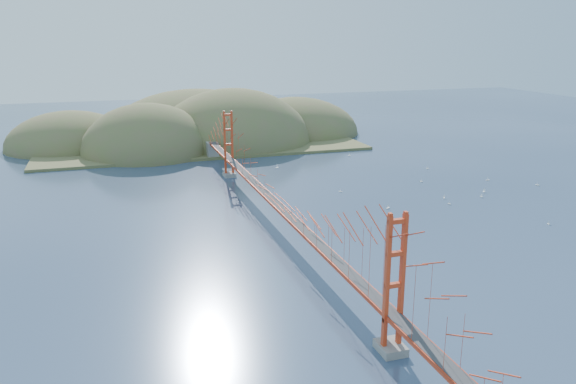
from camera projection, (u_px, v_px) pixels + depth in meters
name	position (u px, v px, depth m)	size (l,w,h in m)	color
ground	(279.00, 231.00, 72.23)	(320.00, 320.00, 0.00)	#293953
bridge	(279.00, 178.00, 70.49)	(2.20, 94.40, 12.00)	gray
far_headlands	(204.00, 139.00, 135.58)	(84.00, 58.00, 25.00)	brown
sailboat_14	(548.00, 223.00, 74.65)	(0.39, 0.48, 0.56)	white
sailboat_8	(428.00, 168.00, 105.29)	(0.53, 0.50, 0.60)	white
sailboat_17	(488.00, 180.00, 96.95)	(0.62, 0.62, 0.70)	white
sailboat_15	(421.00, 181.00, 96.09)	(0.59, 0.59, 0.64)	white
sailboat_1	(449.00, 203.00, 83.49)	(0.52, 0.52, 0.58)	white
sailboat_4	(444.00, 197.00, 86.44)	(0.62, 0.62, 0.65)	white
sailboat_12	(277.00, 167.00, 106.07)	(0.64, 0.59, 0.72)	white
sailboat_16	(340.00, 191.00, 90.03)	(0.52, 0.52, 0.57)	white
sailboat_5	(482.00, 196.00, 87.12)	(0.46, 0.56, 0.65)	white
sailboat_3	(388.00, 208.00, 81.40)	(0.66, 0.66, 0.72)	white
sailboat_11	(537.00, 185.00, 93.85)	(0.62, 0.62, 0.67)	white
sailboat_7	(349.00, 155.00, 116.51)	(0.59, 0.48, 0.69)	white
sailboat_9	(484.00, 191.00, 89.88)	(0.67, 0.67, 0.74)	white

